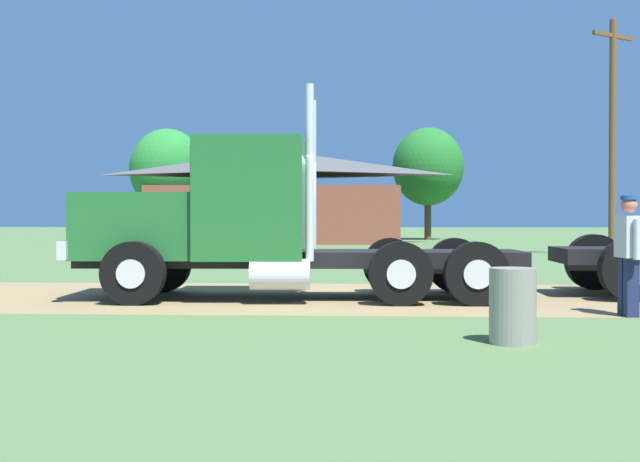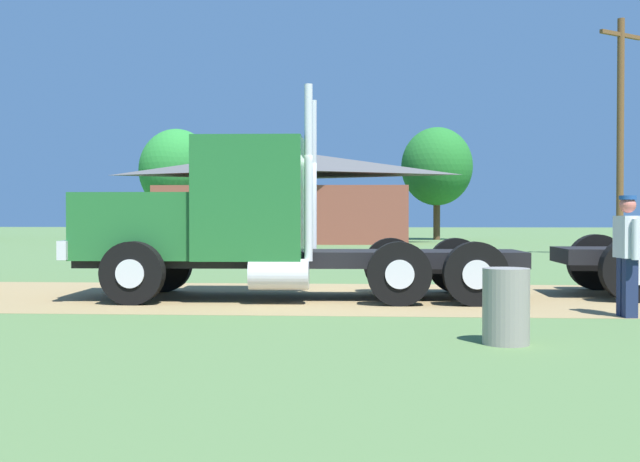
% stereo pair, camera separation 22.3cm
% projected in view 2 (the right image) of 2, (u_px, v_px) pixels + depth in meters
% --- Properties ---
extents(ground_plane, '(200.00, 200.00, 0.00)m').
position_uv_depth(ground_plane, '(273.00, 297.00, 14.33)').
color(ground_plane, '#4F6E3C').
extents(dirt_track, '(120.00, 5.57, 0.01)m').
position_uv_depth(dirt_track, '(273.00, 296.00, 14.33)').
color(dirt_track, '#8F774D').
rests_on(dirt_track, ground_plane).
extents(truck_foreground_white, '(8.03, 2.86, 3.69)m').
position_uv_depth(truck_foreground_white, '(242.00, 224.00, 14.04)').
color(truck_foreground_white, black).
rests_on(truck_foreground_white, ground_plane).
extents(visitor_walking_mid, '(0.29, 0.66, 1.77)m').
position_uv_depth(visitor_walking_mid, '(627.00, 250.00, 11.38)').
color(visitor_walking_mid, silver).
rests_on(visitor_walking_mid, ground_plane).
extents(steel_barrel, '(0.53, 0.53, 0.87)m').
position_uv_depth(steel_barrel, '(506.00, 306.00, 8.95)').
color(steel_barrel, gray).
rests_on(steel_barrel, ground_plane).
extents(shed_building, '(14.62, 7.48, 5.28)m').
position_uv_depth(shed_building, '(284.00, 198.00, 44.60)').
color(shed_building, brown).
rests_on(shed_building, ground_plane).
extents(utility_pole_near, '(1.88, 1.38, 8.79)m').
position_uv_depth(utility_pole_near, '(620.00, 131.00, 28.83)').
color(utility_pole_near, brown).
rests_on(utility_pole_near, ground_plane).
extents(tree_mid, '(4.90, 4.90, 7.27)m').
position_uv_depth(tree_mid, '(177.00, 170.00, 51.33)').
color(tree_mid, '#513823').
rests_on(tree_mid, ground_plane).
extents(tree_right, '(4.60, 4.60, 7.29)m').
position_uv_depth(tree_right, '(437.00, 167.00, 50.56)').
color(tree_right, '#513823').
rests_on(tree_right, ground_plane).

